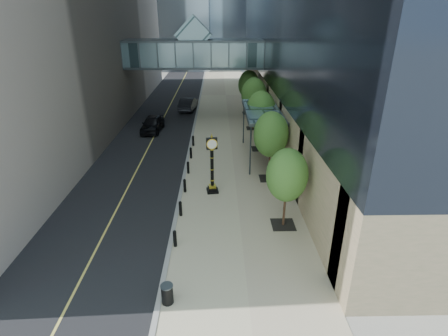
{
  "coord_description": "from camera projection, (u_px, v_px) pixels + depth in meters",
  "views": [
    {
      "loc": [
        -0.32,
        -14.88,
        11.77
      ],
      "look_at": [
        0.05,
        4.6,
        3.15
      ],
      "focal_mm": 28.0,
      "sensor_mm": 36.0,
      "label": 1
    }
  ],
  "objects": [
    {
      "name": "skywalk",
      "position": [
        194.0,
        52.0,
        40.8
      ],
      "size": [
        17.0,
        4.2,
        5.8
      ],
      "color": "slate",
      "rests_on": "ground"
    },
    {
      "name": "car_far",
      "position": [
        188.0,
        104.0,
        46.24
      ],
      "size": [
        2.38,
        5.23,
        1.67
      ],
      "primitive_type": "imported",
      "rotation": [
        0.0,
        0.0,
        3.02
      ],
      "color": "black",
      "rests_on": "road"
    },
    {
      "name": "curb",
      "position": [
        200.0,
        95.0,
        54.88
      ],
      "size": [
        0.25,
        180.0,
        0.07
      ],
      "primitive_type": "cube",
      "color": "gray",
      "rests_on": "ground"
    },
    {
      "name": "entrance_canopy",
      "position": [
        262.0,
        112.0,
        29.54
      ],
      "size": [
        3.0,
        8.0,
        4.38
      ],
      "color": "#383F44",
      "rests_on": "ground"
    },
    {
      "name": "street_trees",
      "position": [
        260.0,
        109.0,
        32.35
      ],
      "size": [
        2.72,
        28.51,
        5.58
      ],
      "color": "black",
      "rests_on": "sidewalk"
    },
    {
      "name": "sidewalk",
      "position": [
        226.0,
        95.0,
        54.95
      ],
      "size": [
        8.0,
        180.0,
        0.06
      ],
      "primitive_type": "cube",
      "color": "#B7AD8D",
      "rests_on": "ground"
    },
    {
      "name": "road",
      "position": [
        175.0,
        96.0,
        54.82
      ],
      "size": [
        8.0,
        180.0,
        0.02
      ],
      "primitive_type": "cube",
      "color": "black",
      "rests_on": "ground"
    },
    {
      "name": "ground",
      "position": [
        225.0,
        258.0,
        18.37
      ],
      "size": [
        320.0,
        320.0,
        0.0
      ],
      "primitive_type": "plane",
      "color": "gray",
      "rests_on": "ground"
    },
    {
      "name": "pedestrian",
      "position": [
        274.0,
        164.0,
        27.4
      ],
      "size": [
        0.75,
        0.56,
        1.86
      ],
      "primitive_type": "imported",
      "rotation": [
        0.0,
        0.0,
        3.32
      ],
      "color": "beige",
      "rests_on": "sidewalk"
    },
    {
      "name": "bollard_row",
      "position": [
        187.0,
        177.0,
        26.35
      ],
      "size": [
        0.2,
        16.2,
        0.9
      ],
      "color": "black",
      "rests_on": "sidewalk"
    },
    {
      "name": "trash_bin",
      "position": [
        167.0,
        294.0,
        15.29
      ],
      "size": [
        0.55,
        0.55,
        0.9
      ],
      "primitive_type": "cylinder",
      "rotation": [
        0.0,
        0.0,
        0.07
      ],
      "color": "black",
      "rests_on": "sidewalk"
    },
    {
      "name": "street_clock",
      "position": [
        212.0,
        168.0,
        24.34
      ],
      "size": [
        0.91,
        0.91,
        4.25
      ],
      "rotation": [
        0.0,
        0.0,
        0.15
      ],
      "color": "black",
      "rests_on": "sidewalk"
    },
    {
      "name": "car_near",
      "position": [
        152.0,
        124.0,
        37.87
      ],
      "size": [
        2.25,
        4.97,
        1.65
      ],
      "primitive_type": "imported",
      "rotation": [
        0.0,
        0.0,
        -0.06
      ],
      "color": "black",
      "rests_on": "road"
    }
  ]
}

